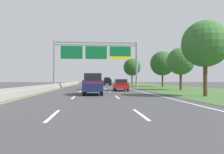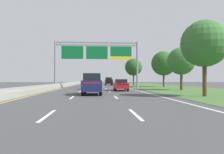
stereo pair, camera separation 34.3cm
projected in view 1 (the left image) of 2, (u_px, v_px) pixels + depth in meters
name	position (u px, v px, depth m)	size (l,w,h in m)	color
ground_plane	(95.00, 89.00, 33.33)	(220.00, 220.00, 0.00)	#3D3D3F
lane_striping	(95.00, 89.00, 32.88)	(11.96, 106.00, 0.01)	white
grass_verge_right	(180.00, 89.00, 34.55)	(14.00, 110.00, 0.02)	#3D602D
median_barrier_concrete	(52.00, 87.00, 32.76)	(0.60, 110.00, 0.85)	gray
overhead_sign_gantry	(96.00, 55.00, 37.79)	(15.06, 0.42, 8.40)	gray
pickup_truck_black	(107.00, 81.00, 58.97)	(2.04, 5.41, 2.20)	black
car_red_right_lane_sedan	(121.00, 85.00, 28.97)	(1.93, 4.44, 1.57)	maroon
car_blue_centre_lane_suv	(94.00, 82.00, 32.80)	(1.93, 4.71, 2.11)	navy
car_navy_centre_lane_suv	(93.00, 84.00, 21.25)	(1.94, 4.72, 2.11)	#161E47
roadside_tree_near	(205.00, 44.00, 18.93)	(4.18, 4.18, 6.81)	#4C3823
roadside_tree_mid	(181.00, 61.00, 30.83)	(4.00, 4.00, 6.23)	#4C3823
roadside_tree_far	(162.00, 63.00, 44.64)	(5.16, 5.16, 7.54)	#4C3823
roadside_tree_distant	(132.00, 67.00, 58.73)	(4.78, 4.78, 7.42)	#4C3823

